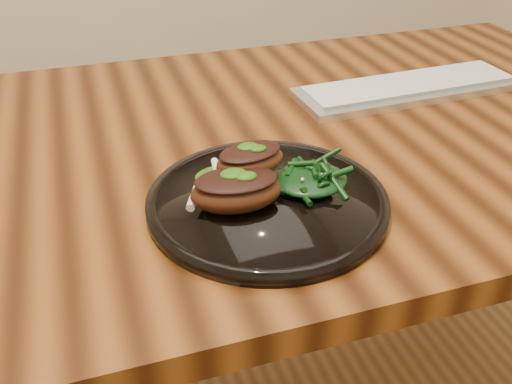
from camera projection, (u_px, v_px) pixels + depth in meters
desk at (216, 186)px, 0.91m from camera, size 1.60×0.80×0.75m
plate at (267, 201)px, 0.71m from camera, size 0.30×0.30×0.02m
lamb_chop_front at (236, 190)px, 0.67m from camera, size 0.12×0.09×0.05m
lamb_chop_back at (250, 160)px, 0.71m from camera, size 0.10×0.08×0.04m
herb_smear at (224, 174)px, 0.75m from camera, size 0.08×0.05×0.00m
greens_heap at (310, 175)px, 0.72m from camera, size 0.10×0.09×0.04m
keyboard at (409, 87)px, 1.02m from camera, size 0.42×0.14×0.02m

